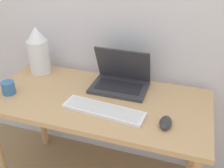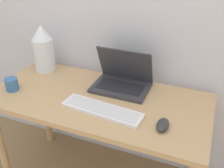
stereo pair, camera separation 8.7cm
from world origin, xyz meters
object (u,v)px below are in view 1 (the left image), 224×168
at_px(keyboard, 103,110).
at_px(mug, 8,88).
at_px(vase, 38,51).
at_px(mouse, 166,123).
at_px(laptop, 121,79).

xyz_separation_m(keyboard, mug, (-0.60, 0.00, 0.03)).
distance_m(keyboard, vase, 0.66).
bearing_deg(mouse, mug, 178.99).
xyz_separation_m(mouse, mug, (-0.93, 0.02, 0.02)).
bearing_deg(mug, laptop, 25.06).
xyz_separation_m(laptop, keyboard, (-0.01, -0.29, -0.04)).
bearing_deg(mouse, keyboard, 177.55).
relative_size(keyboard, mug, 5.90).
bearing_deg(keyboard, laptop, 88.04).
bearing_deg(mug, mouse, -1.01).
bearing_deg(vase, mouse, -19.89).
xyz_separation_m(vase, mug, (-0.03, -0.31, -0.12)).
bearing_deg(laptop, mug, -154.94).
bearing_deg(laptop, mouse, -43.12).
relative_size(keyboard, vase, 1.42).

